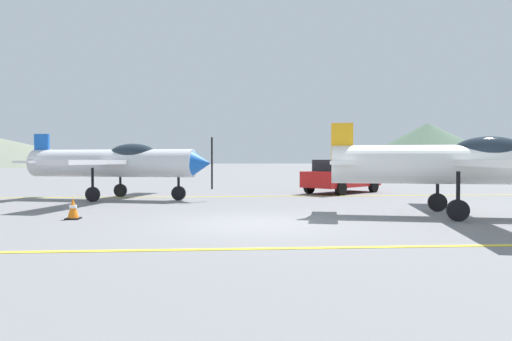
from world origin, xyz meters
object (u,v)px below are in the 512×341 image
object	(u,v)px
car_sedan	(342,176)
airplane_mid	(119,162)
traffic_cone_front	(73,209)
airplane_near	(466,163)

from	to	relation	value
car_sedan	airplane_mid	bearing A→B (deg)	-163.96
airplane_mid	car_sedan	world-z (taller)	airplane_mid
car_sedan	traffic_cone_front	world-z (taller)	car_sedan
airplane_near	airplane_mid	bearing A→B (deg)	150.74
airplane_mid	car_sedan	xyz separation A→B (m)	(9.98, 2.87, -0.67)
airplane_near	traffic_cone_front	bearing A→B (deg)	179.17
airplane_mid	traffic_cone_front	distance (m)	6.20
car_sedan	traffic_cone_front	distance (m)	13.26
airplane_near	car_sedan	bearing A→B (deg)	97.20
airplane_mid	airplane_near	bearing A→B (deg)	-29.26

